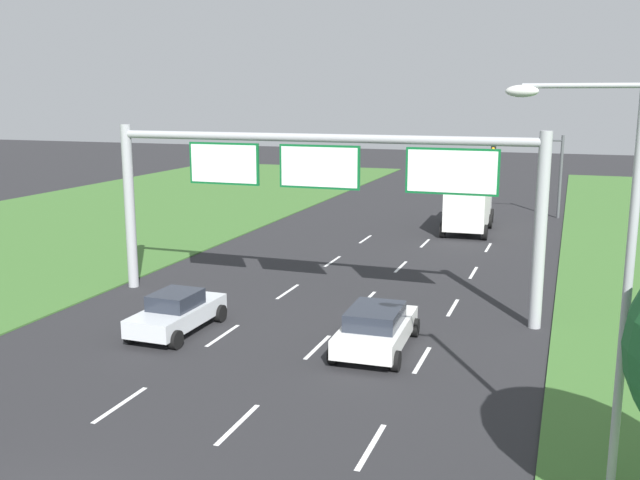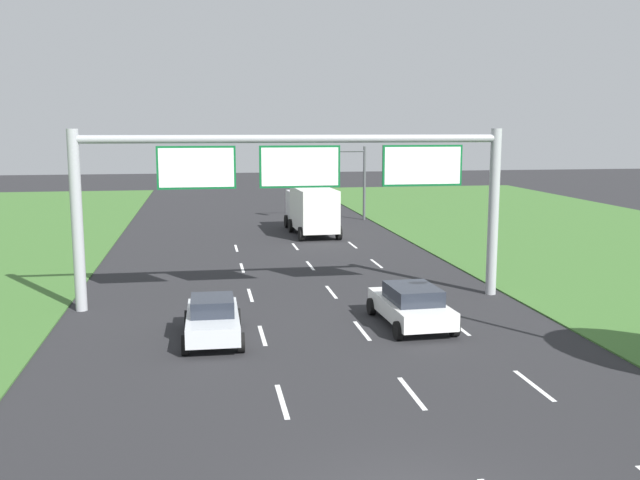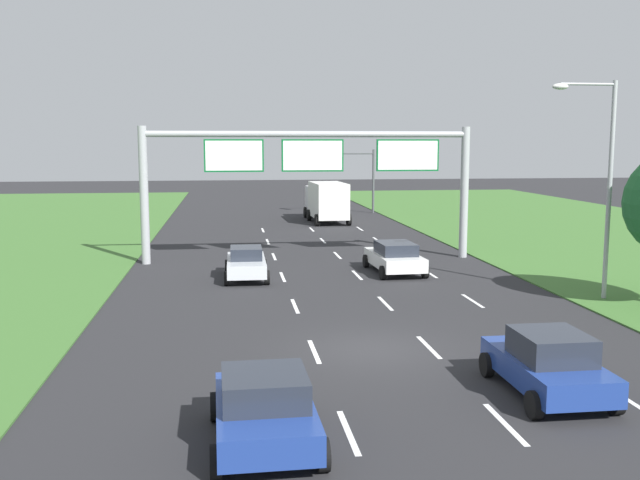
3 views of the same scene
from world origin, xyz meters
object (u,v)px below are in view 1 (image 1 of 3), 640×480
(sign_gantry, at_px, (320,181))
(street_lamp, at_px, (609,257))
(car_lead_silver, at_px, (177,312))
(box_truck, at_px, (469,203))
(car_far_ahead, at_px, (376,328))
(traffic_light_mast, at_px, (531,160))

(sign_gantry, xyz_separation_m, street_lamp, (9.89, -10.93, 0.12))
(car_lead_silver, bearing_deg, box_truck, 73.99)
(car_far_ahead, relative_size, traffic_light_mast, 0.80)
(traffic_light_mast, xyz_separation_m, street_lamp, (3.44, -35.85, 1.21))
(car_lead_silver, bearing_deg, traffic_light_mast, 71.86)
(sign_gantry, distance_m, traffic_light_mast, 25.77)
(traffic_light_mast, bearing_deg, car_far_ahead, -95.95)
(car_lead_silver, distance_m, sign_gantry, 7.30)
(car_far_ahead, height_order, sign_gantry, sign_gantry)
(car_far_ahead, xyz_separation_m, traffic_light_mast, (3.03, 29.06, 3.10))
(car_lead_silver, height_order, car_far_ahead, car_far_ahead)
(car_far_ahead, bearing_deg, sign_gantry, 127.44)
(car_lead_silver, xyz_separation_m, sign_gantry, (3.64, 4.71, 4.23))
(sign_gantry, relative_size, street_lamp, 2.03)
(car_lead_silver, relative_size, street_lamp, 0.49)
(box_truck, bearing_deg, street_lamp, -79.52)
(traffic_light_mast, distance_m, street_lamp, 36.04)
(sign_gantry, xyz_separation_m, traffic_light_mast, (6.45, 24.93, -1.09))
(street_lamp, bearing_deg, car_lead_silver, 155.32)
(box_truck, height_order, sign_gantry, sign_gantry)
(car_lead_silver, bearing_deg, car_far_ahead, 5.32)
(car_lead_silver, relative_size, traffic_light_mast, 0.75)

